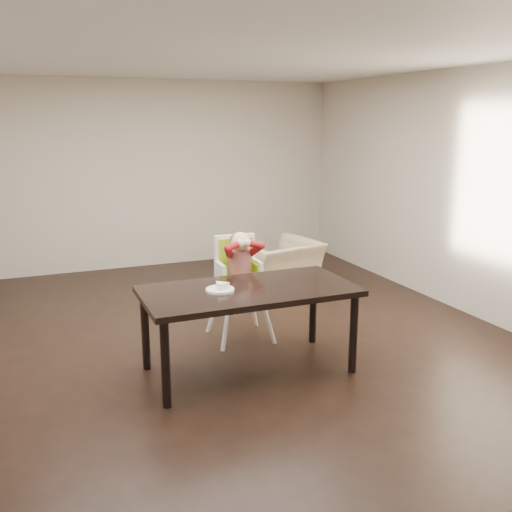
{
  "coord_description": "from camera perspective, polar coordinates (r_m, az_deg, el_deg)",
  "views": [
    {
      "loc": [
        -1.54,
        -4.8,
        2.14
      ],
      "look_at": [
        0.49,
        0.15,
        0.85
      ],
      "focal_mm": 40.0,
      "sensor_mm": 36.0,
      "label": 1
    }
  ],
  "objects": [
    {
      "name": "ground",
      "position": [
        5.48,
        -4.16,
        -9.52
      ],
      "size": [
        7.0,
        7.0,
        0.0
      ],
      "primitive_type": "plane",
      "color": "black",
      "rests_on": "ground"
    },
    {
      "name": "room_walls",
      "position": [
        5.05,
        -4.53,
        10.24
      ],
      "size": [
        6.02,
        7.02,
        2.71
      ],
      "color": "beige",
      "rests_on": "ground"
    },
    {
      "name": "dining_table",
      "position": [
        4.85,
        -0.74,
        -4.12
      ],
      "size": [
        1.8,
        0.9,
        0.75
      ],
      "color": "black",
      "rests_on": "ground"
    },
    {
      "name": "high_chair",
      "position": [
        5.59,
        -1.7,
        -0.75
      ],
      "size": [
        0.47,
        0.47,
        1.08
      ],
      "rotation": [
        0.0,
        0.0,
        -0.04
      ],
      "color": "white",
      "rests_on": "ground"
    },
    {
      "name": "plate",
      "position": [
        4.75,
        -3.56,
        -3.23
      ],
      "size": [
        0.25,
        0.25,
        0.07
      ],
      "rotation": [
        0.0,
        0.0,
        -0.05
      ],
      "color": "white",
      "rests_on": "dining_table"
    },
    {
      "name": "armchair",
      "position": [
        7.27,
        2.18,
        -0.15
      ],
      "size": [
        1.08,
        0.82,
        0.85
      ],
      "primitive_type": "imported",
      "rotation": [
        0.0,
        0.0,
        3.35
      ],
      "color": "tan",
      "rests_on": "ground"
    }
  ]
}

